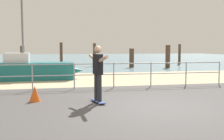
% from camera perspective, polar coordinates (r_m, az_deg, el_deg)
% --- Properties ---
extents(ground_plane, '(24.00, 10.00, 0.04)m').
position_cam_1_polar(ground_plane, '(6.60, 11.11, -9.94)').
color(ground_plane, '#474444').
rests_on(ground_plane, ground).
extents(beach_strip, '(24.00, 6.00, 0.04)m').
position_cam_1_polar(beach_strip, '(14.20, -1.35, -1.87)').
color(beach_strip, tan).
rests_on(beach_strip, ground).
extents(sea_surface, '(72.00, 50.00, 0.04)m').
position_cam_1_polar(sea_surface, '(41.99, -8.07, 2.59)').
color(sea_surface, slate).
rests_on(sea_surface, ground).
extents(railing_fence, '(12.95, 0.05, 1.05)m').
position_cam_1_polar(railing_fence, '(10.54, -8.23, -0.47)').
color(railing_fence, '#9EA0A5').
rests_on(railing_fence, ground).
extents(sailboat, '(4.96, 1.45, 4.98)m').
position_cam_1_polar(sailboat, '(14.13, -16.86, 0.01)').
color(sailboat, '#19666B').
rests_on(sailboat, ground).
extents(skateboard, '(0.37, 0.82, 0.08)m').
position_cam_1_polar(skateboard, '(7.95, -3.07, -6.79)').
color(skateboard, '#334C8C').
rests_on(skateboard, ground).
extents(skateboarder, '(0.40, 1.43, 1.65)m').
position_cam_1_polar(skateboarder, '(7.81, -3.11, 0.04)').
color(skateboarder, '#26262B').
rests_on(skateboarder, skateboard).
extents(groyne_post_0, '(0.30, 0.30, 1.79)m').
position_cam_1_polar(groyne_post_0, '(20.47, -18.92, 2.46)').
color(groyne_post_0, '#513826').
rests_on(groyne_post_0, ground).
extents(groyne_post_1, '(0.28, 0.28, 2.18)m').
position_cam_1_polar(groyne_post_1, '(26.48, -11.01, 3.56)').
color(groyne_post_1, '#513826').
rests_on(groyne_post_1, ground).
extents(groyne_post_2, '(0.25, 0.25, 2.05)m').
position_cam_1_polar(groyne_post_2, '(23.29, -3.84, 3.31)').
color(groyne_post_2, '#513826').
rests_on(groyne_post_2, ground).
extents(groyne_post_3, '(0.39, 0.39, 1.60)m').
position_cam_1_polar(groyne_post_3, '(21.95, 4.30, 2.61)').
color(groyne_post_3, '#513826').
rests_on(groyne_post_3, ground).
extents(groyne_post_4, '(0.39, 0.39, 1.88)m').
position_cam_1_polar(groyne_post_4, '(22.14, 12.06, 2.90)').
color(groyne_post_4, '#513826').
rests_on(groyne_post_4, ground).
extents(groyne_post_5, '(0.25, 0.25, 2.00)m').
position_cam_1_polar(groyne_post_5, '(26.77, 14.48, 3.32)').
color(groyne_post_5, '#513826').
rests_on(groyne_post_5, ground).
extents(traffic_cone, '(0.36, 0.36, 0.50)m').
position_cam_1_polar(traffic_cone, '(8.44, -16.46, -5.04)').
color(traffic_cone, '#E55919').
rests_on(traffic_cone, ground).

